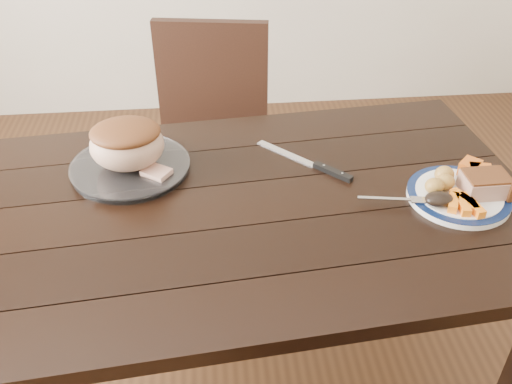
{
  "coord_description": "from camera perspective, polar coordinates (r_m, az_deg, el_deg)",
  "views": [
    {
      "loc": [
        -0.03,
        -1.15,
        1.62
      ],
      "look_at": [
        0.08,
        -0.02,
        0.8
      ],
      "focal_mm": 40.0,
      "sensor_mm": 36.0,
      "label": 1
    }
  ],
  "objects": [
    {
      "name": "serving_platter",
      "position": [
        1.6,
        -12.43,
        2.35
      ],
      "size": [
        0.32,
        0.32,
        0.02
      ],
      "primitive_type": "cylinder",
      "color": "white",
      "rests_on": "dining_table"
    },
    {
      "name": "cut_slice",
      "position": [
        1.54,
        -9.91,
        1.92
      ],
      "size": [
        0.09,
        0.09,
        0.02
      ],
      "primitive_type": "cube",
      "rotation": [
        0.0,
        0.0,
        -0.61
      ],
      "color": "tan",
      "rests_on": "serving_platter"
    },
    {
      "name": "dinner_plate",
      "position": [
        1.55,
        19.57,
        -0.4
      ],
      "size": [
        0.26,
        0.26,
        0.02
      ],
      "primitive_type": "cylinder",
      "color": "white",
      "rests_on": "dining_table"
    },
    {
      "name": "roast_joint",
      "position": [
        1.56,
        -12.76,
        4.57
      ],
      "size": [
        0.2,
        0.17,
        0.13
      ],
      "primitive_type": "ellipsoid",
      "color": "tan",
      "rests_on": "serving_platter"
    },
    {
      "name": "pork_slice",
      "position": [
        1.55,
        21.85,
        0.7
      ],
      "size": [
        0.11,
        0.09,
        0.05
      ],
      "primitive_type": "cube",
      "rotation": [
        0.0,
        0.0,
        0.02
      ],
      "color": "tan",
      "rests_on": "dinner_plate"
    },
    {
      "name": "plate_rim",
      "position": [
        1.54,
        19.63,
        -0.14
      ],
      "size": [
        0.26,
        0.26,
        0.02
      ],
      "primitive_type": "torus",
      "color": "#0C1A3D",
      "rests_on": "dinner_plate"
    },
    {
      "name": "pumpkin_wedges",
      "position": [
        1.61,
        21.03,
        2.03
      ],
      "size": [
        0.08,
        0.09,
        0.04
      ],
      "color": "orange",
      "rests_on": "dinner_plate"
    },
    {
      "name": "dining_table",
      "position": [
        1.5,
        -3.12,
        -4.14
      ],
      "size": [
        1.67,
        1.04,
        0.75
      ],
      "rotation": [
        0.0,
        0.0,
        0.09
      ],
      "color": "black",
      "rests_on": "ground"
    },
    {
      "name": "dark_mushroom",
      "position": [
        1.47,
        17.83,
        -0.66
      ],
      "size": [
        0.07,
        0.05,
        0.03
      ],
      "primitive_type": "ellipsoid",
      "color": "black",
      "rests_on": "dinner_plate"
    },
    {
      "name": "fork",
      "position": [
        1.47,
        14.09,
        -0.75
      ],
      "size": [
        0.18,
        0.05,
        0.0
      ],
      "rotation": [
        0.0,
        0.0,
        -0.16
      ],
      "color": "silver",
      "rests_on": "dinner_plate"
    },
    {
      "name": "chair_far",
      "position": [
        2.18,
        -4.56,
        5.6
      ],
      "size": [
        0.48,
        0.49,
        0.93
      ],
      "rotation": [
        0.0,
        0.0,
        2.98
      ],
      "color": "black",
      "rests_on": "ground"
    },
    {
      "name": "carving_knife",
      "position": [
        1.58,
        6.5,
        2.5
      ],
      "size": [
        0.24,
        0.24,
        0.01
      ],
      "rotation": [
        0.0,
        0.0,
        -0.8
      ],
      "color": "silver",
      "rests_on": "dining_table"
    },
    {
      "name": "carrot_batons",
      "position": [
        1.49,
        20.11,
        -1.06
      ],
      "size": [
        0.08,
        0.11,
        0.02
      ],
      "color": "orange",
      "rests_on": "dinner_plate"
    },
    {
      "name": "roasted_potatoes",
      "position": [
        1.53,
        18.06,
        1.11
      ],
      "size": [
        0.09,
        0.09,
        0.04
      ],
      "color": "gold",
      "rests_on": "dinner_plate"
    }
  ]
}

